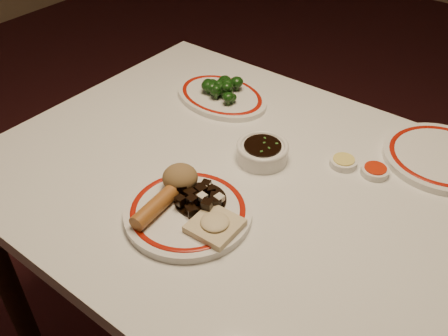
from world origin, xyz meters
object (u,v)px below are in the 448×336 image
(main_plate, at_px, (188,212))
(stirfry_heap, at_px, (200,197))
(spring_roll, at_px, (156,206))
(fried_wonton, at_px, (215,225))
(soy_bowl, at_px, (262,152))
(broccoli_plate, at_px, (222,96))
(rice_mound, at_px, (180,178))
(broccoli_pile, at_px, (221,86))
(dining_table, at_px, (249,208))

(main_plate, relative_size, stirfry_heap, 3.09)
(spring_roll, bearing_deg, fried_wonton, 11.92)
(soy_bowl, bearing_deg, broccoli_plate, 147.17)
(stirfry_heap, height_order, broccoli_plate, stirfry_heap)
(main_plate, relative_size, rice_mound, 4.53)
(spring_roll, bearing_deg, stirfry_heap, 52.96)
(fried_wonton, distance_m, soy_bowl, 0.27)
(fried_wonton, xyz_separation_m, broccoli_plate, (-0.31, 0.42, -0.02))
(broccoli_plate, relative_size, soy_bowl, 2.49)
(broccoli_plate, bearing_deg, rice_mound, -64.30)
(fried_wonton, relative_size, broccoli_pile, 0.75)
(spring_roll, xyz_separation_m, broccoli_pile, (-0.19, 0.45, 0.00))
(spring_roll, xyz_separation_m, stirfry_heap, (0.05, 0.08, -0.00))
(stirfry_heap, bearing_deg, broccoli_pile, 122.55)
(soy_bowl, bearing_deg, broccoli_pile, 147.52)
(stirfry_heap, xyz_separation_m, broccoli_plate, (-0.24, 0.38, -0.02))
(main_plate, bearing_deg, stirfry_heap, 82.67)
(rice_mound, relative_size, broccoli_plate, 0.25)
(broccoli_plate, xyz_separation_m, soy_bowl, (0.25, -0.16, 0.01))
(spring_roll, bearing_deg, broccoli_plate, 107.30)
(main_plate, height_order, broccoli_plate, main_plate)
(spring_roll, height_order, broccoli_plate, spring_roll)
(stirfry_heap, bearing_deg, main_plate, -97.33)
(spring_roll, relative_size, broccoli_pile, 0.99)
(fried_wonton, bearing_deg, main_plate, 173.86)
(fried_wonton, height_order, stirfry_heap, stirfry_heap)
(dining_table, height_order, stirfry_heap, stirfry_heap)
(dining_table, height_order, broccoli_plate, broccoli_plate)
(dining_table, distance_m, stirfry_heap, 0.19)
(rice_mound, height_order, stirfry_heap, rice_mound)
(broccoli_plate, relative_size, broccoli_pile, 2.40)
(broccoli_plate, height_order, broccoli_pile, broccoli_pile)
(rice_mound, height_order, fried_wonton, rice_mound)
(broccoli_plate, xyz_separation_m, broccoli_pile, (-0.00, -0.00, 0.03))
(dining_table, distance_m, broccoli_pile, 0.38)
(main_plate, bearing_deg, fried_wonton, -6.14)
(rice_mound, height_order, broccoli_pile, rice_mound)
(broccoli_plate, bearing_deg, dining_table, -41.19)
(rice_mound, height_order, spring_roll, rice_mound)
(main_plate, distance_m, broccoli_pile, 0.47)
(dining_table, xyz_separation_m, main_plate, (-0.03, -0.18, 0.10))
(spring_roll, distance_m, fried_wonton, 0.13)
(main_plate, xyz_separation_m, soy_bowl, (0.01, 0.25, 0.01))
(spring_roll, bearing_deg, broccoli_pile, 107.56)
(stirfry_heap, bearing_deg, soy_bowl, 87.89)
(fried_wonton, bearing_deg, stirfry_heap, 150.89)
(rice_mound, relative_size, spring_roll, 0.61)
(dining_table, bearing_deg, broccoli_plate, 138.81)
(main_plate, distance_m, spring_roll, 0.07)
(stirfry_heap, bearing_deg, broccoli_plate, 122.26)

